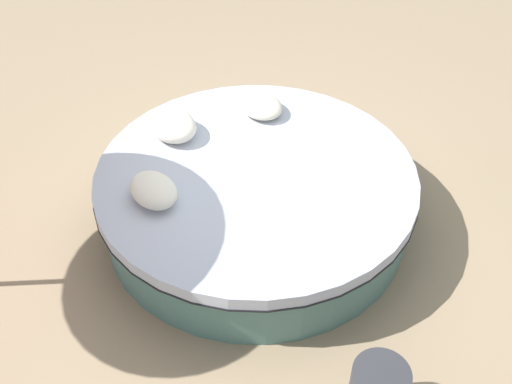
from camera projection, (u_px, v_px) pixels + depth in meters
The scene contains 5 objects.
ground_plane at pixel (256, 221), 5.42m from camera, with size 16.00×16.00×0.00m, color #9E8466.
round_bed at pixel (256, 196), 5.23m from camera, with size 2.70×2.70×0.57m.
throw_pillow_0 at pixel (261, 106), 5.63m from camera, with size 0.46×0.37×0.15m, color beige.
throw_pillow_1 at pixel (172, 125), 5.36m from camera, with size 0.52×0.40×0.21m, color silver.
throw_pillow_2 at pixel (154, 190), 4.72m from camera, with size 0.46×0.33×0.20m, color silver.
Camera 1 is at (-3.09, 2.33, 3.81)m, focal length 42.64 mm.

